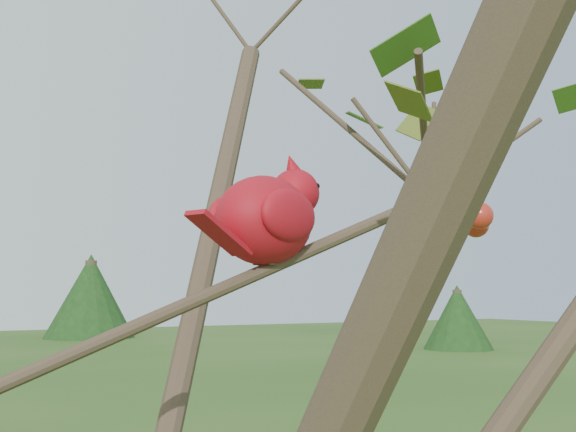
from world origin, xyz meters
The scene contains 2 objects.
crabapple_tree centered at (0.03, -0.02, 2.12)m, with size 2.35×2.05×2.95m.
cardinal centered at (0.30, 0.07, 2.16)m, with size 0.24×0.16×0.17m.
Camera 1 is at (-0.14, -0.77, 2.06)m, focal length 45.00 mm.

